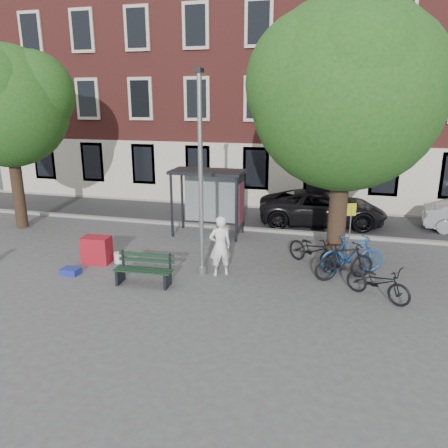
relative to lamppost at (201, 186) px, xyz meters
The scene contains 21 objects.
ground 2.78m from the lamppost, ahead, with size 90.00×90.00×0.00m, color #4C4C4F.
road 7.53m from the lamppost, 90.00° to the left, with size 40.00×4.00×0.01m, color #28282B.
curb_near 5.69m from the lamppost, 90.00° to the left, with size 40.00×0.25×0.12m, color gray.
curb_far 9.40m from the lamppost, 90.00° to the left, with size 40.00×0.25×0.12m, color gray.
building_row 13.67m from the lamppost, 90.00° to the left, with size 30.00×8.00×14.00m, color brown.
lamppost is the anchor object (origin of this frame).
tree_right 5.10m from the lamppost, 19.03° to the left, with size 5.76×5.60×8.20m.
tree_left 9.75m from the lamppost, 162.21° to the left, with size 5.18×4.86×7.40m.
bus_shelter 4.24m from the lamppost, 98.43° to the left, with size 2.85×1.45×2.62m.
painter 1.92m from the lamppost, ahead, with size 0.69×0.45×1.90m, color white.
bench 3.01m from the lamppost, 139.36° to the right, with size 1.75×0.66×0.89m.
bike_a 4.29m from the lamppost, 25.35° to the left, with size 0.72×2.07×1.09m, color black.
bike_b 5.18m from the lamppost, 15.53° to the left, with size 0.57×2.02×1.21m, color #1A4E93.
bike_c 5.69m from the lamppost, ahead, with size 0.65×1.88×0.99m, color black.
bike_d 4.87m from the lamppost, ahead, with size 0.54×1.92×1.16m, color black.
car_dark 7.76m from the lamppost, 63.31° to the left, with size 2.49×5.41×1.50m, color black.
red_stand 4.35m from the lamppost, behind, with size 0.90×0.60×0.90m, color #A31522.
blue_crate 4.91m from the lamppost, 164.37° to the right, with size 0.55×0.40×0.20m, color #202C96.
bucket_a 4.74m from the lamppost, behind, with size 0.28×0.28×0.36m, color silver.
bucket_b 3.98m from the lamppost, behind, with size 0.28×0.28×0.36m, color white.
notice_sign 5.45m from the lamppost, 32.08° to the left, with size 0.31×0.15×1.89m.
Camera 1 is at (3.90, -12.18, 5.27)m, focal length 35.00 mm.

